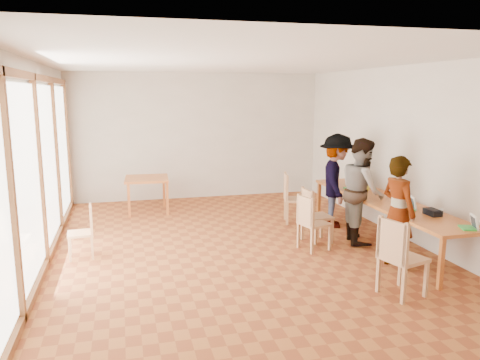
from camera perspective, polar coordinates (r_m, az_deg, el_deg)
The scene contains 25 objects.
ground at distance 7.78m, azimuth -0.28°, elevation -8.38°, with size 8.00×8.00×0.00m, color #9B5325.
wall_back at distance 11.33m, azimuth -5.20°, elevation 5.34°, with size 6.00×0.10×3.00m, color beige.
wall_front at distance 3.75m, azimuth 14.71°, elevation -5.72°, with size 6.00×0.10×3.00m, color beige.
wall_right at distance 8.65m, azimuth 19.40°, elevation 3.15°, with size 0.10×8.00×3.00m, color beige.
window_wall at distance 7.31m, azimuth -23.43°, elevation 1.61°, with size 0.10×8.00×3.00m, color white.
ceiling at distance 7.38m, azimuth -0.30°, elevation 14.40°, with size 6.00×8.00×0.04m, color white.
communal_table at distance 8.29m, azimuth 17.25°, elevation -2.63°, with size 0.80×4.00×0.75m.
side_table at distance 10.17m, azimuth -11.30°, elevation -0.15°, with size 0.90×0.90×0.75m.
chair_near at distance 6.17m, azimuth 18.68°, elevation -8.00°, with size 0.58×0.58×0.54m.
chair_mid at distance 7.65m, azimuth 8.52°, elevation -4.48°, with size 0.52×0.52×0.48m.
chair_far at distance 8.04m, azimuth 8.80°, elevation -3.62°, with size 0.46×0.46×0.50m.
chair_empty at distance 9.23m, azimuth 6.24°, elevation -1.56°, with size 0.55×0.55×0.52m.
chair_spare at distance 7.65m, azimuth -18.29°, elevation -5.35°, with size 0.41×0.41×0.43m.
person_near at distance 7.15m, azimuth 18.72°, elevation -3.75°, with size 0.60×0.40×1.66m, color gray.
person_mid at distance 8.21m, azimuth 14.63°, elevation -1.24°, with size 0.87×0.68×1.79m, color gray.
person_far at distance 9.05m, azimuth 11.67°, elevation -0.07°, with size 1.15×0.66×1.78m, color gray.
laptop_near at distance 6.94m, azimuth 26.30°, elevation -4.94°, with size 0.27×0.28×0.20m.
laptop_mid at distance 7.71m, azimuth 19.88°, elevation -2.95°, with size 0.25×0.28×0.22m.
laptop_far at distance 9.01m, azimuth 13.66°, elevation -0.72°, with size 0.25×0.28×0.22m.
yellow_mug at distance 8.87m, azimuth 15.14°, elevation -1.04°, with size 0.12×0.12×0.09m, color gold.
green_bottle at distance 9.50m, azimuth 14.79°, elevation 0.30°, with size 0.07×0.07×0.28m, color #1D7534.
clear_glass at distance 7.55m, azimuth 23.30°, elevation -3.58°, with size 0.07×0.07×0.09m, color silver.
condiment_cup at distance 8.53m, azimuth 18.30°, elevation -1.80°, with size 0.08×0.08×0.06m, color white.
pink_phone at distance 7.70m, azimuth 22.65°, elevation -3.55°, with size 0.05×0.10×0.01m, color #E23358.
black_pouch at distance 7.47m, azimuth 22.42°, elevation -3.65°, with size 0.16×0.26×0.09m, color black.
Camera 1 is at (-1.78, -7.14, 2.53)m, focal length 35.00 mm.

